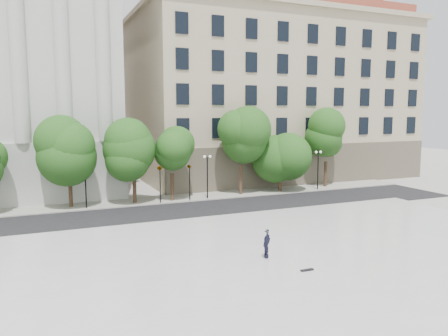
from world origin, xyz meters
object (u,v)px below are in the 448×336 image
(person_lying, at_px, (266,254))
(skateboard, at_px, (307,270))
(traffic_light_east, at_px, (190,165))
(traffic_light_west, at_px, (160,166))

(person_lying, relative_size, skateboard, 2.23)
(traffic_light_east, bearing_deg, person_lying, -95.55)
(traffic_light_west, bearing_deg, skateboard, -84.36)
(traffic_light_east, relative_size, person_lying, 2.53)
(traffic_light_west, bearing_deg, traffic_light_east, 0.00)
(traffic_light_west, distance_m, person_lying, 19.46)
(traffic_light_west, xyz_separation_m, traffic_light_east, (2.99, 0.00, -0.07))
(person_lying, bearing_deg, traffic_light_west, 51.68)
(traffic_light_west, relative_size, traffic_light_east, 1.02)
(traffic_light_west, height_order, skateboard, traffic_light_west)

